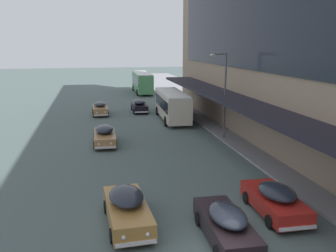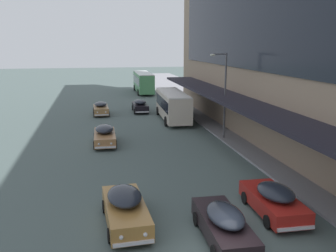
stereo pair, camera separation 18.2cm
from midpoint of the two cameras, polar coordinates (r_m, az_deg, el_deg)
name	(u,v)px [view 1 (the left image)]	position (r m, az deg, el deg)	size (l,w,h in m)	color
transit_bus_kerbside_front	(172,104)	(40.80, 0.51, 3.37)	(2.89, 9.54, 3.09)	beige
transit_bus_kerbside_rear	(142,81)	(63.80, -4.03, 6.80)	(2.76, 10.40, 3.41)	#4C925A
sedan_trailing_mid	(139,106)	(46.01, -4.49, 3.11)	(1.82, 4.52, 1.58)	black
sedan_far_back	(105,135)	(31.65, -9.79, -1.38)	(1.91, 4.85, 1.57)	#9F6D41
sedan_second_near	(100,109)	(44.71, -10.41, 2.64)	(1.85, 4.26, 1.51)	#986E42
sedan_lead_near	(275,199)	(19.41, 15.75, -10.71)	(2.03, 4.71, 1.55)	#A81F19
sedan_trailing_near	(226,224)	(16.56, 8.49, -14.51)	(1.88, 5.00, 1.58)	black
sedan_oncoming_front	(127,208)	(17.86, -6.55, -12.28)	(2.09, 5.07, 1.63)	#A27136
street_lamp	(223,90)	(32.38, 8.26, 5.51)	(1.50, 0.28, 7.33)	#4C4C51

